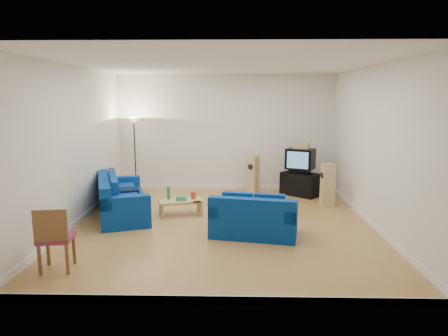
{
  "coord_description": "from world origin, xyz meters",
  "views": [
    {
      "loc": [
        0.19,
        -7.87,
        2.57
      ],
      "look_at": [
        0.0,
        0.4,
        1.1
      ],
      "focal_mm": 32.0,
      "sensor_mm": 36.0,
      "label": 1
    }
  ],
  "objects_px": {
    "sofa_loveseat": "(254,220)",
    "tv_stand": "(300,184)",
    "coffee_table": "(181,202)",
    "television": "(300,159)",
    "sofa_three_seat": "(120,201)"
  },
  "relations": [
    {
      "from": "sofa_loveseat",
      "to": "tv_stand",
      "type": "bearing_deg",
      "value": 77.54
    },
    {
      "from": "coffee_table",
      "to": "television",
      "type": "relative_size",
      "value": 1.23
    },
    {
      "from": "sofa_three_seat",
      "to": "television",
      "type": "height_order",
      "value": "television"
    },
    {
      "from": "tv_stand",
      "to": "television",
      "type": "distance_m",
      "value": 0.68
    },
    {
      "from": "tv_stand",
      "to": "television",
      "type": "relative_size",
      "value": 1.15
    },
    {
      "from": "tv_stand",
      "to": "sofa_loveseat",
      "type": "bearing_deg",
      "value": -72.8
    },
    {
      "from": "sofa_loveseat",
      "to": "coffee_table",
      "type": "xyz_separation_m",
      "value": [
        -1.54,
        1.3,
        -0.01
      ]
    },
    {
      "from": "sofa_loveseat",
      "to": "television",
      "type": "bearing_deg",
      "value": 77.97
    },
    {
      "from": "coffee_table",
      "to": "sofa_loveseat",
      "type": "bearing_deg",
      "value": -40.02
    },
    {
      "from": "sofa_three_seat",
      "to": "sofa_loveseat",
      "type": "bearing_deg",
      "value": 47.57
    },
    {
      "from": "sofa_three_seat",
      "to": "tv_stand",
      "type": "relative_size",
      "value": 2.5
    },
    {
      "from": "coffee_table",
      "to": "television",
      "type": "distance_m",
      "value": 3.56
    },
    {
      "from": "television",
      "to": "sofa_loveseat",
      "type": "bearing_deg",
      "value": -88.02
    },
    {
      "from": "sofa_loveseat",
      "to": "coffee_table",
      "type": "bearing_deg",
      "value": 151.1
    },
    {
      "from": "sofa_loveseat",
      "to": "coffee_table",
      "type": "relative_size",
      "value": 1.66
    }
  ]
}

